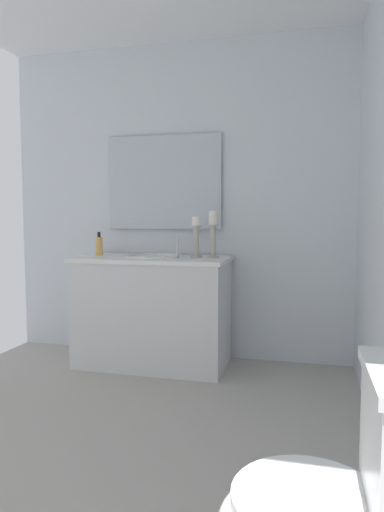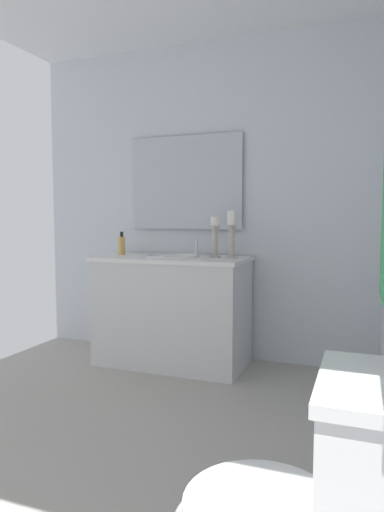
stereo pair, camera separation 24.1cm
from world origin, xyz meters
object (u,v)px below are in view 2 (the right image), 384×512
(vanity_cabinet, at_px, (172,310))
(soap_bottle, at_px, (122,245))
(candle_holder_tall, at_px, (232,233))
(sink_basin, at_px, (172,262))
(candle_holder_short, at_px, (215,236))
(mirror, at_px, (186,183))

(vanity_cabinet, xyz_separation_m, soap_bottle, (-0.06, -0.46, 0.48))
(candle_holder_tall, bearing_deg, vanity_cabinet, -84.75)
(sink_basin, bearing_deg, candle_holder_tall, 95.26)
(candle_holder_tall, height_order, candle_holder_short, candle_holder_tall)
(sink_basin, bearing_deg, candle_holder_short, 97.37)
(mirror, relative_size, soap_bottle, 5.10)
(mirror, height_order, candle_holder_tall, mirror)
(sink_basin, distance_m, candle_holder_tall, 0.50)
(sink_basin, relative_size, mirror, 0.44)
(candle_holder_tall, relative_size, soap_bottle, 1.88)
(mirror, distance_m, soap_bottle, 0.71)
(candle_holder_tall, bearing_deg, soap_bottle, -90.96)
(sink_basin, height_order, mirror, mirror)
(vanity_cabinet, bearing_deg, sink_basin, 90.00)
(sink_basin, xyz_separation_m, soap_bottle, (-0.06, -0.46, 0.11))
(vanity_cabinet, distance_m, sink_basin, 0.37)
(vanity_cabinet, height_order, candle_holder_short, candle_holder_short)
(mirror, xyz_separation_m, candle_holder_short, (0.24, 0.32, -0.41))
(sink_basin, distance_m, candle_holder_short, 0.38)
(vanity_cabinet, bearing_deg, candle_holder_short, 97.35)
(soap_bottle, bearing_deg, vanity_cabinet, 82.99)
(vanity_cabinet, bearing_deg, candle_holder_tall, 95.25)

